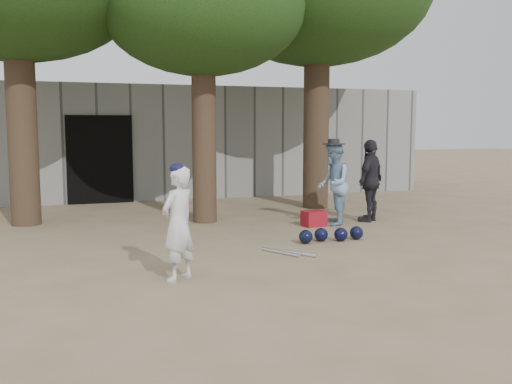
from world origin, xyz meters
name	(u,v)px	position (x,y,z in m)	size (l,w,h in m)	color
ground	(237,275)	(0.00, 0.00, 0.00)	(70.00, 70.00, 0.00)	#937C5E
boy_player	(178,224)	(-0.76, -0.01, 0.71)	(0.52, 0.34, 1.43)	silver
spectator_blue	(333,184)	(2.89, 3.05, 0.81)	(0.78, 0.61, 1.61)	#7DA1C2
spectator_dark	(370,181)	(3.79, 3.18, 0.83)	(0.97, 0.40, 1.66)	#232127
red_bag	(314,219)	(2.47, 3.01, 0.15)	(0.42, 0.32, 0.30)	maroon
back_building	(136,141)	(0.00, 10.33, 1.50)	(16.00, 5.24, 3.00)	gray
helmet_row	(331,235)	(2.13, 1.56, 0.12)	(1.19, 0.32, 0.23)	black
bat_pile	(288,252)	(1.07, 0.89, 0.03)	(0.62, 0.75, 0.06)	silver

